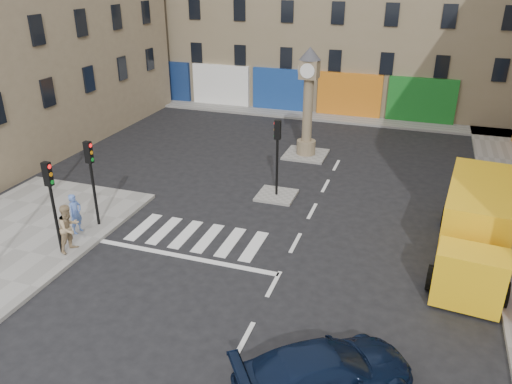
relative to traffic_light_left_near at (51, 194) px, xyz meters
The scene contains 13 objects.
ground 8.71m from the traffic_light_left_near, ahead, with size 120.00×120.00×0.00m, color black.
sidewalk_far 22.56m from the traffic_light_left_near, 78.94° to the left, with size 32.00×2.40×0.15m, color gray.
island_near 10.35m from the traffic_light_left_near, 51.07° to the left, with size 1.80×1.80×0.12m, color gray.
island_far 15.38m from the traffic_light_left_near, 65.46° to the left, with size 2.40×2.40×0.12m, color gray.
building_left 16.66m from the traffic_light_left_near, 132.20° to the left, with size 8.00×20.00×15.00m, color #877558.
traffic_light_left_near is the anchor object (origin of this frame).
traffic_light_left_far 2.40m from the traffic_light_left_near, 90.00° to the left, with size 0.28×0.22×3.70m.
traffic_light_island 10.03m from the traffic_light_left_near, 51.07° to the left, with size 0.28×0.22×3.70m.
clock_pillar 15.19m from the traffic_light_left_near, 65.45° to the left, with size 1.20×1.20×6.10m.
navy_sedan 11.64m from the traffic_light_left_near, 17.41° to the right, with size 1.95×4.81×1.40m, color black.
yellow_van 15.77m from the traffic_light_left_near, 18.59° to the left, with size 3.10×7.63×2.71m.
pedestrian_blue 2.26m from the traffic_light_left_near, 104.17° to the left, with size 0.62×0.41×1.70m, color #587ACA.
pedestrian_tan 1.56m from the traffic_light_left_near, 40.12° to the left, with size 0.94×0.73×1.93m, color tan.
Camera 1 is at (4.11, -13.02, 10.26)m, focal length 35.00 mm.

